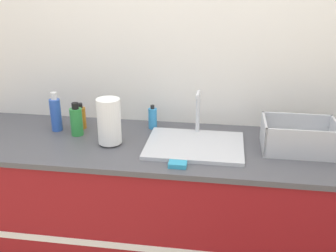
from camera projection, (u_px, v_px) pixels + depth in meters
name	position (u px, v px, depth m)	size (l,w,h in m)	color
wall_back	(162.00, 56.00, 2.39)	(4.75, 0.06, 2.60)	silver
counter_cabinet	(153.00, 209.00, 2.37)	(2.38, 0.70, 0.89)	maroon
sink	(195.00, 144.00, 2.16)	(0.53, 0.41, 0.27)	silver
paper_towel_roll	(109.00, 122.00, 2.14)	(0.13, 0.13, 0.26)	#4C4C51
dish_rack	(298.00, 140.00, 2.10)	(0.38, 0.26, 0.16)	#B7BABF
bottle_blue	(56.00, 114.00, 2.34)	(0.06, 0.06, 0.24)	#2D56B7
bottle_amber	(80.00, 117.00, 2.39)	(0.07, 0.07, 0.16)	#B26B19
bottle_green	(76.00, 121.00, 2.28)	(0.07, 0.07, 0.20)	#2D8C3D
soap_dispenser	(153.00, 118.00, 2.39)	(0.05, 0.05, 0.15)	#338CCC
sponge	(178.00, 164.00, 1.94)	(0.09, 0.06, 0.02)	#3399BF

